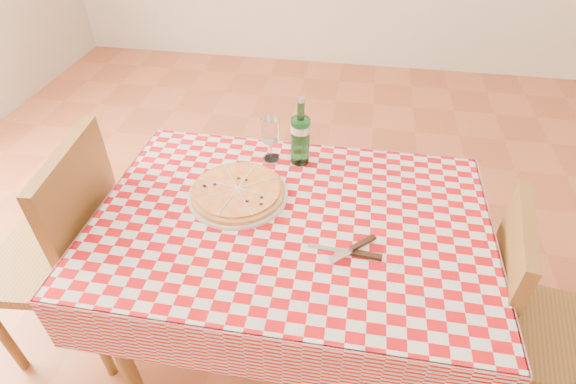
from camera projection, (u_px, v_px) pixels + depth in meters
name	position (u px, v px, depth m)	size (l,w,h in m)	color
dining_table	(291.00, 239.00, 1.55)	(1.20, 0.80, 0.75)	brown
tablecloth	(291.00, 219.00, 1.49)	(1.30, 0.90, 0.01)	#B00A10
chair_near	(522.00, 312.00, 1.49)	(0.47, 0.47, 0.90)	brown
chair_far	(68.00, 244.00, 1.66)	(0.48, 0.48, 0.98)	brown
pizza_plate	(238.00, 191.00, 1.55)	(0.35, 0.35, 0.04)	#CB8943
water_bottle	(300.00, 131.00, 1.65)	(0.08, 0.08, 0.27)	#186026
wine_glass	(271.00, 139.00, 1.69)	(0.07, 0.07, 0.18)	white
cutlery	(350.00, 251.00, 1.35)	(0.24, 0.20, 0.03)	silver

